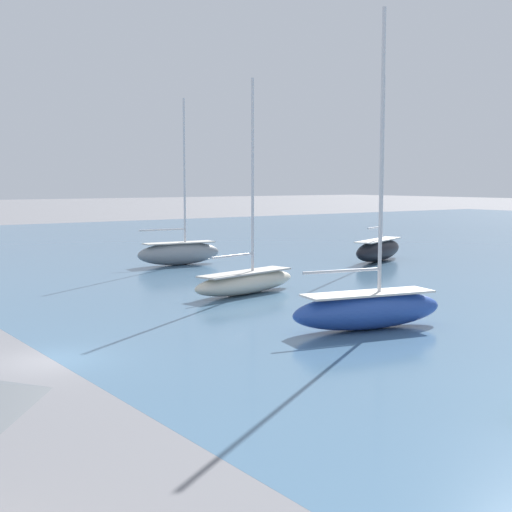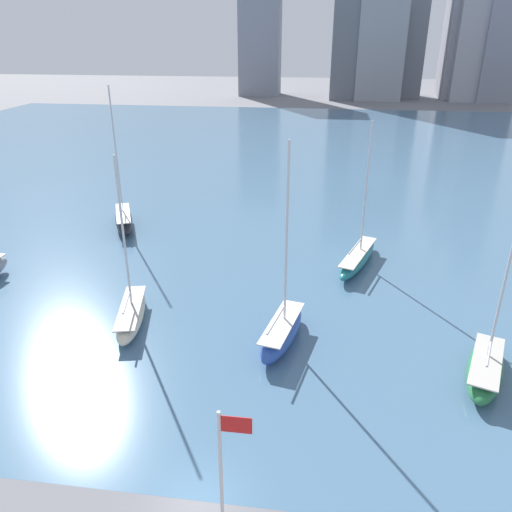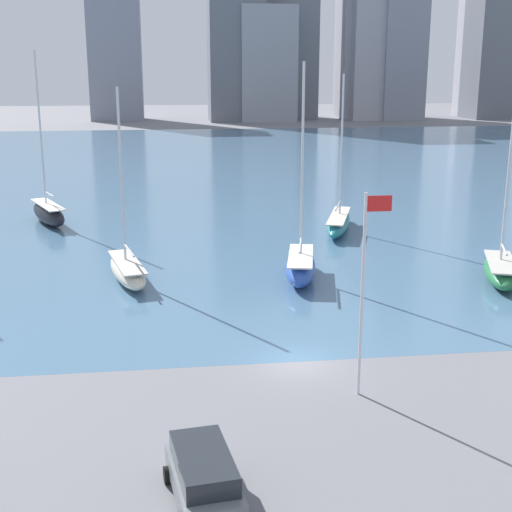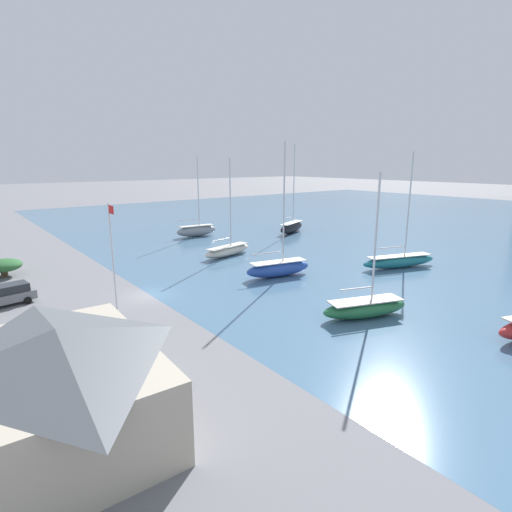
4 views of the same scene
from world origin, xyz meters
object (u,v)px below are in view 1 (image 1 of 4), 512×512
at_px(sailboat_black, 378,249).
at_px(sailboat_gray, 179,252).
at_px(sailboat_cream, 246,281).
at_px(sailboat_blue, 368,308).

distance_m(sailboat_black, sailboat_gray, 17.63).
xyz_separation_m(sailboat_black, sailboat_gray, (-7.71, -15.86, -0.01)).
bearing_deg(sailboat_gray, sailboat_black, 69.07).
relative_size(sailboat_gray, sailboat_cream, 1.04).
bearing_deg(sailboat_gray, sailboat_cream, -9.79).
height_order(sailboat_blue, sailboat_black, sailboat_black).
bearing_deg(sailboat_black, sailboat_gray, -138.94).
relative_size(sailboat_blue, sailboat_gray, 1.08).
bearing_deg(sailboat_blue, sailboat_black, 145.99).
bearing_deg(sailboat_black, sailboat_blue, -69.05).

